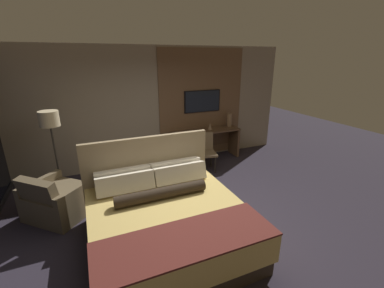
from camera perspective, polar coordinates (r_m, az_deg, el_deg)
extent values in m
plane|color=#28232D|center=(4.43, -0.04, -16.18)|extent=(16.00, 16.00, 0.00)
cube|color=gray|center=(6.21, -9.69, 7.96)|extent=(7.20, 0.06, 2.80)
cube|color=brown|center=(6.63, 2.18, 8.88)|extent=(2.26, 0.03, 2.70)
cube|color=#33281E|center=(3.86, -5.00, -20.33)|extent=(1.99, 1.99, 0.22)
cube|color=tan|center=(3.68, -5.14, -16.70)|extent=(2.05, 2.05, 0.38)
cube|color=#56231E|center=(3.05, -1.01, -20.38)|extent=(2.07, 0.72, 0.02)
cube|color=#998460|center=(4.44, -9.63, -6.54)|extent=(2.09, 0.08, 1.32)
cube|color=beige|center=(4.22, -15.05, -7.18)|extent=(0.86, 0.23, 0.31)
cube|color=beige|center=(4.40, -3.67, -5.41)|extent=(0.86, 0.23, 0.31)
cube|color=beige|center=(4.03, -14.57, -8.40)|extent=(0.86, 0.25, 0.32)
cube|color=beige|center=(4.22, -2.69, -6.49)|extent=(0.86, 0.25, 0.32)
cylinder|color=#2D2319|center=(3.77, -6.74, -10.81)|extent=(1.33, 0.17, 0.17)
cube|color=brown|center=(6.52, 3.17, 2.94)|extent=(1.76, 0.51, 0.03)
cube|color=brown|center=(6.33, -3.79, -1.29)|extent=(0.06, 0.46, 0.74)
cube|color=brown|center=(7.04, 9.31, 0.61)|extent=(0.06, 0.46, 0.74)
cube|color=brown|center=(6.82, 2.24, 0.89)|extent=(1.64, 0.02, 0.37)
cube|color=black|center=(6.58, 2.31, 9.49)|extent=(0.98, 0.04, 0.55)
cube|color=black|center=(6.57, 2.39, 9.46)|extent=(0.92, 0.01, 0.51)
cube|color=brown|center=(5.94, 3.00, -2.11)|extent=(0.57, 0.55, 0.05)
cube|color=brown|center=(6.05, 2.60, 0.62)|extent=(0.45, 0.20, 0.42)
cylinder|color=black|center=(5.82, 1.55, -4.91)|extent=(0.04, 0.04, 0.40)
cylinder|color=black|center=(5.91, 5.19, -4.62)|extent=(0.04, 0.04, 0.40)
cylinder|color=black|center=(6.15, 0.83, -3.58)|extent=(0.04, 0.04, 0.40)
cylinder|color=black|center=(6.23, 4.29, -3.32)|extent=(0.04, 0.04, 0.40)
cube|color=brown|center=(4.94, -27.18, -11.45)|extent=(1.09, 1.10, 0.45)
cube|color=brown|center=(4.57, -31.17, -8.90)|extent=(0.64, 0.63, 0.38)
cube|color=brown|center=(4.64, -23.86, -11.92)|extent=(0.66, 0.69, 0.59)
cube|color=brown|center=(5.19, -30.36, -9.65)|extent=(0.66, 0.69, 0.59)
cylinder|color=#282623|center=(5.75, -26.84, -9.46)|extent=(0.28, 0.28, 0.03)
cylinder|color=#332D28|center=(5.48, -27.88, -3.14)|extent=(0.03, 0.03, 1.39)
cylinder|color=beige|center=(5.27, -29.19, 4.93)|extent=(0.34, 0.34, 0.28)
cylinder|color=#846647|center=(6.91, 8.30, 5.36)|extent=(0.13, 0.13, 0.36)
cone|color=#846647|center=(6.56, 4.02, 3.97)|extent=(0.11, 0.11, 0.18)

